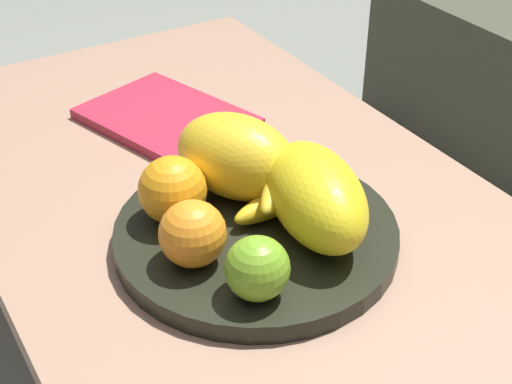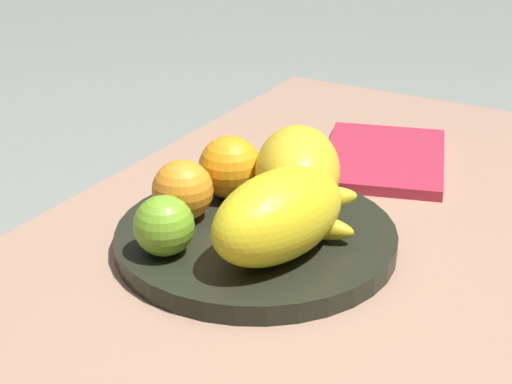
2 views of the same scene
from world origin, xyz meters
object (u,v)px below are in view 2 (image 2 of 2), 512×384
apple_front (164,226)px  magazine (384,158)px  fruit_bowl (256,238)px  orange_left (183,190)px  melon_smaller_beside (298,170)px  orange_front (230,167)px  melon_large_front (279,216)px  coffee_table (291,268)px  banana_bunch (298,210)px

apple_front → magazine: apple_front is taller
fruit_bowl → orange_left: size_ratio=4.49×
melon_smaller_beside → apple_front: (0.18, -0.08, -0.02)m
orange_front → melon_large_front: bearing=50.3°
orange_left → melon_large_front: bearing=80.7°
melon_smaller_beside → apple_front: size_ratio=2.31×
coffee_table → fruit_bowl: 0.08m
orange_front → apple_front: (0.17, 0.02, -0.01)m
apple_front → banana_bunch: (-0.12, 0.11, -0.00)m
melon_large_front → orange_left: bearing=-99.3°
banana_bunch → orange_front: bearing=-111.5°
apple_front → coffee_table: bearing=150.7°
coffee_table → banana_bunch: size_ratio=8.04×
banana_bunch → magazine: (-0.31, -0.01, -0.05)m
coffee_table → melon_smaller_beside: 0.13m
melon_large_front → coffee_table: bearing=-161.6°
melon_smaller_beside → coffee_table: bearing=14.8°
fruit_bowl → banana_bunch: 0.07m
fruit_bowl → magazine: (-0.33, 0.04, -0.00)m
apple_front → magazine: 0.45m
fruit_bowl → melon_large_front: bearing=51.3°
orange_left → apple_front: size_ratio=1.09×
magazine → melon_large_front: bearing=-14.7°
coffee_table → orange_front: (-0.02, -0.10, 0.11)m
apple_front → magazine: size_ratio=0.28×
coffee_table → orange_left: size_ratio=16.25×
fruit_bowl → melon_smaller_beside: melon_smaller_beside is taller
orange_front → magazine: (-0.26, 0.11, -0.06)m
fruit_bowl → banana_bunch: banana_bunch is taller
melon_smaller_beside → orange_left: bearing=-49.1°
banana_bunch → melon_large_front: bearing=6.0°
melon_smaller_beside → magazine: (-0.25, 0.02, -0.07)m
fruit_bowl → melon_smaller_beside: bearing=167.5°
banana_bunch → orange_left: bearing=-75.9°
coffee_table → apple_front: bearing=-29.3°
fruit_bowl → melon_large_front: (0.04, 0.05, 0.06)m
orange_front → orange_left: 0.09m
orange_front → magazine: 0.29m
orange_front → magazine: bearing=156.8°
fruit_bowl → melon_smaller_beside: 0.10m
melon_large_front → apple_front: bearing=-62.6°
apple_front → melon_large_front: bearing=117.4°
fruit_bowl → orange_front: 0.11m
melon_smaller_beside → apple_front: melon_smaller_beside is taller
magazine → orange_left: bearing=-37.9°
orange_front → banana_bunch: bearing=68.5°
orange_front → coffee_table: bearing=80.1°
orange_front → apple_front: bearing=5.4°
orange_front → apple_front: orange_front is taller
banana_bunch → magazine: bearing=-177.8°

